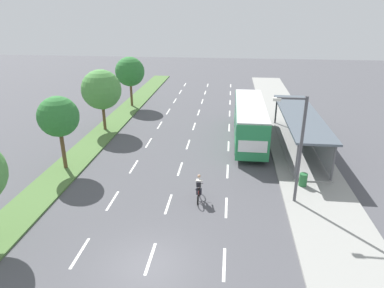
# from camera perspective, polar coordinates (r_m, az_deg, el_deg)

# --- Properties ---
(ground_plane) EXTENTS (140.00, 140.00, 0.00)m
(ground_plane) POSITION_cam_1_polar(r_m,az_deg,el_deg) (16.99, -7.31, -19.41)
(ground_plane) COLOR #4C4C51
(median_strip) EXTENTS (2.60, 52.00, 0.12)m
(median_strip) POSITION_cam_1_polar(r_m,az_deg,el_deg) (36.16, -12.89, 3.36)
(median_strip) COLOR #4C7038
(median_strip) RESTS_ON ground
(sidewalk_right) EXTENTS (4.50, 52.00, 0.15)m
(sidewalk_right) POSITION_cam_1_polar(r_m,az_deg,el_deg) (34.69, 15.71, 2.33)
(sidewalk_right) COLOR gray
(sidewalk_right) RESTS_ON ground
(lane_divider_left) EXTENTS (0.14, 46.36, 0.01)m
(lane_divider_left) POSITION_cam_1_polar(r_m,az_deg,el_deg) (32.78, -6.21, 1.78)
(lane_divider_left) COLOR white
(lane_divider_left) RESTS_ON ground
(lane_divider_center) EXTENTS (0.14, 46.36, 0.01)m
(lane_divider_center) POSITION_cam_1_polar(r_m,az_deg,el_deg) (32.22, -0.12, 1.55)
(lane_divider_center) COLOR white
(lane_divider_center) RESTS_ON ground
(lane_divider_right) EXTENTS (0.14, 46.36, 0.01)m
(lane_divider_right) POSITION_cam_1_polar(r_m,az_deg,el_deg) (32.03, 6.11, 1.30)
(lane_divider_right) COLOR white
(lane_divider_right) RESTS_ON ground
(bus_shelter) EXTENTS (2.90, 13.08, 2.86)m
(bus_shelter) POSITION_cam_1_polar(r_m,az_deg,el_deg) (29.81, 17.87, 2.56)
(bus_shelter) COLOR gray
(bus_shelter) RESTS_ON sidewalk_right
(bus) EXTENTS (2.54, 11.29, 3.37)m
(bus) POSITION_cam_1_polar(r_m,az_deg,el_deg) (30.66, 9.53, 4.25)
(bus) COLOR #28844C
(bus) RESTS_ON ground
(cyclist) EXTENTS (0.46, 1.82, 1.71)m
(cyclist) POSITION_cam_1_polar(r_m,az_deg,el_deg) (21.21, 1.13, -7.43)
(cyclist) COLOR black
(cyclist) RESTS_ON ground
(median_tree_second) EXTENTS (2.86, 2.86, 5.35)m
(median_tree_second) POSITION_cam_1_polar(r_m,az_deg,el_deg) (25.77, -21.24, 4.22)
(median_tree_second) COLOR brown
(median_tree_second) RESTS_ON median_strip
(median_tree_third) EXTENTS (3.69, 3.69, 5.72)m
(median_tree_third) POSITION_cam_1_polar(r_m,az_deg,el_deg) (33.39, -14.77, 8.69)
(median_tree_third) COLOR brown
(median_tree_third) RESTS_ON median_strip
(median_tree_fourth) EXTENTS (3.37, 3.37, 5.74)m
(median_tree_fourth) POSITION_cam_1_polar(r_m,az_deg,el_deg) (41.26, -10.24, 11.69)
(median_tree_fourth) COLOR brown
(median_tree_fourth) RESTS_ON median_strip
(streetlight) EXTENTS (1.91, 0.24, 6.50)m
(streetlight) POSITION_cam_1_polar(r_m,az_deg,el_deg) (20.53, 17.15, 0.08)
(streetlight) COLOR #4C4C51
(streetlight) RESTS_ON sidewalk_right
(trash_bin) EXTENTS (0.52, 0.52, 0.85)m
(trash_bin) POSITION_cam_1_polar(r_m,az_deg,el_deg) (23.88, 17.90, -5.63)
(trash_bin) COLOR #286B38
(trash_bin) RESTS_ON sidewalk_right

